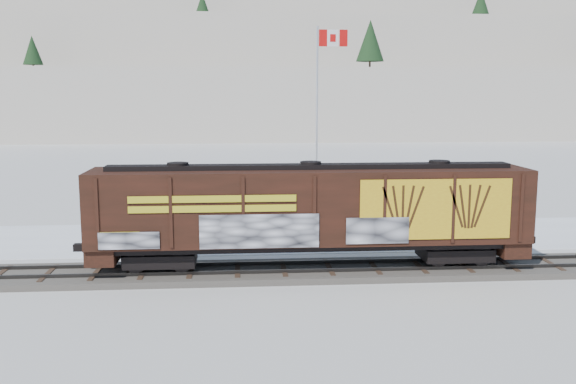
{
  "coord_description": "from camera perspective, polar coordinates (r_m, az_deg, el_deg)",
  "views": [
    {
      "loc": [
        -1.88,
        -27.0,
        7.8
      ],
      "look_at": [
        0.42,
        3.0,
        3.18
      ],
      "focal_mm": 40.0,
      "sensor_mm": 36.0,
      "label": 1
    }
  ],
  "objects": [
    {
      "name": "hopper_railcar",
      "position": [
        27.6,
        2.01,
        -1.52
      ],
      "size": [
        18.68,
        3.06,
        4.41
      ],
      "color": "black",
      "rests_on": "rail_track"
    },
    {
      "name": "car_silver",
      "position": [
        35.46,
        -5.21,
        -2.72
      ],
      "size": [
        4.56,
        2.16,
        1.51
      ],
      "primitive_type": "imported",
      "rotation": [
        0.0,
        0.0,
        1.48
      ],
      "color": "#A4A6AB",
      "rests_on": "parking_strip"
    },
    {
      "name": "hillside",
      "position": [
        166.93,
        -3.83,
        10.97
      ],
      "size": [
        360.0,
        110.0,
        93.0
      ],
      "color": "white",
      "rests_on": "ground"
    },
    {
      "name": "parking_strip",
      "position": [
        35.42,
        -1.24,
        -3.97
      ],
      "size": [
        40.0,
        8.0,
        0.03
      ],
      "primitive_type": "cube",
      "color": "white",
      "rests_on": "ground"
    },
    {
      "name": "flagpole",
      "position": [
        39.8,
        2.71,
        3.81
      ],
      "size": [
        2.3,
        0.9,
        11.84
      ],
      "color": "silver",
      "rests_on": "ground"
    },
    {
      "name": "ground",
      "position": [
        28.17,
        -0.4,
        -7.35
      ],
      "size": [
        500.0,
        500.0,
        0.0
      ],
      "primitive_type": "plane",
      "color": "white",
      "rests_on": "ground"
    },
    {
      "name": "rail_track",
      "position": [
        28.13,
        -0.4,
        -7.07
      ],
      "size": [
        50.0,
        3.4,
        0.43
      ],
      "color": "#59544C",
      "rests_on": "ground"
    },
    {
      "name": "car_white",
      "position": [
        36.09,
        6.48,
        -2.51
      ],
      "size": [
        4.72,
        1.69,
        1.55
      ],
      "primitive_type": "imported",
      "rotation": [
        0.0,
        0.0,
        1.56
      ],
      "color": "white",
      "rests_on": "parking_strip"
    },
    {
      "name": "car_dark",
      "position": [
        35.29,
        7.89,
        -2.94
      ],
      "size": [
        4.88,
        2.35,
        1.37
      ],
      "primitive_type": "imported",
      "rotation": [
        0.0,
        0.0,
        1.66
      ],
      "color": "black",
      "rests_on": "parking_strip"
    }
  ]
}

